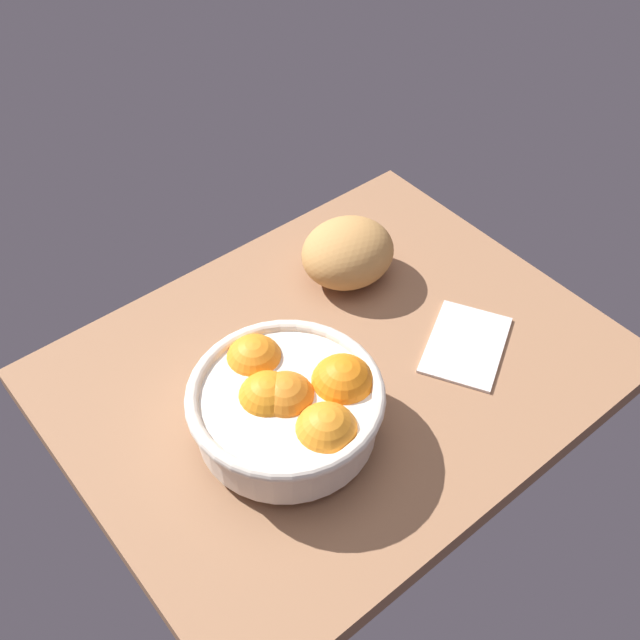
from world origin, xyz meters
The scene contains 4 objects.
ground_plane centered at (0.00, 0.00, -1.50)cm, with size 66.93×52.07×3.00cm, color #936647.
fruit_bowl centered at (10.60, 4.57, 5.36)cm, with size 22.05×22.05×9.90cm.
bread_loaf centered at (-11.80, -11.63, 4.19)cm, with size 13.14×11.77×8.37cm, color #BB8548.
napkin_folded centered at (-14.95, 8.10, 0.41)cm, with size 13.27×9.29×0.82cm, color silver.
Camera 1 is at (40.97, 46.92, 73.78)cm, focal length 43.14 mm.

